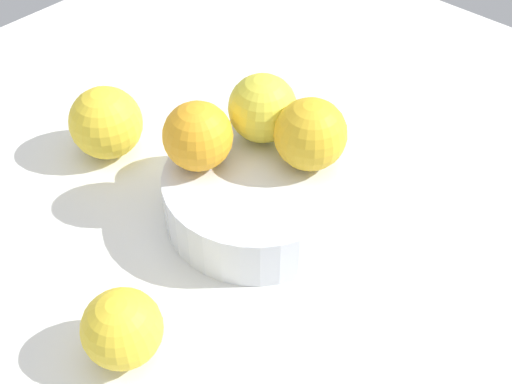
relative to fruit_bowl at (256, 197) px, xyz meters
The scene contains 7 objects.
ground_plane 3.77cm from the fruit_bowl, ahead, with size 110.00×110.00×2.00cm, color white.
fruit_bowl is the anchor object (origin of this frame).
orange_in_bowl_0 9.02cm from the fruit_bowl, 156.15° to the right, with size 7.14×7.14×7.14cm, color #F9A823.
orange_in_bowl_1 8.91cm from the fruit_bowl, 63.64° to the left, with size 7.43×7.43×7.43cm, color yellow.
orange_in_bowl_2 9.32cm from the fruit_bowl, 126.48° to the left, with size 7.34×7.34×7.34cm, color yellow.
orange_loose_0 20.33cm from the fruit_bowl, 168.96° to the right, with size 8.47×8.47×8.47cm, color yellow.
orange_loose_1 20.29cm from the fruit_bowl, 81.73° to the right, with size 7.11×7.11×7.11cm, color yellow.
Camera 1 is at (32.35, -35.14, 50.34)cm, focal length 45.16 mm.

